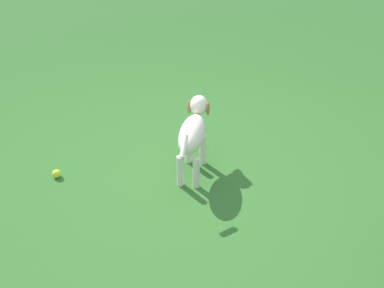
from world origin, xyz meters
The scene contains 4 objects.
ground centered at (0.00, 0.00, 0.00)m, with size 14.00×14.00×0.00m, color #2D6026.
dog centered at (0.17, 0.24, 0.35)m, with size 0.47×0.68×0.53m.
tennis_ball_0 centered at (0.40, 0.83, 0.03)m, with size 0.07×0.07×0.07m, color #C8D638.
tennis_ball_1 centered at (-0.83, 0.55, 0.03)m, with size 0.07×0.07×0.07m, color #C5DB2C.
Camera 1 is at (-0.90, -2.35, 2.04)m, focal length 41.24 mm.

